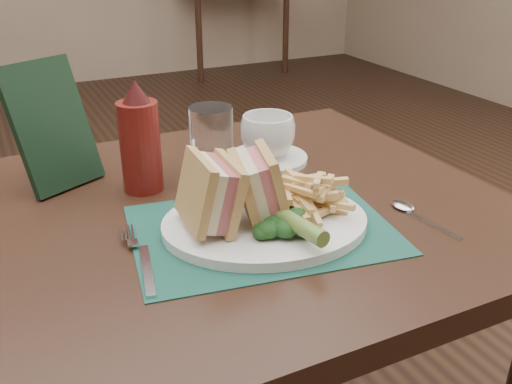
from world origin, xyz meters
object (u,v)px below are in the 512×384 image
sandwich_half_a (196,195)px  coffee_cup (268,136)px  placemat (262,229)px  sandwich_half_b (244,186)px  drinking_glass (212,144)px  saucer (267,158)px  ketchup_bottle (140,137)px  check_presenter (52,126)px  table_bg_right (228,26)px  plate (265,223)px

sandwich_half_a → coffee_cup: sandwich_half_a is taller
placemat → sandwich_half_b: sandwich_half_b is taller
placemat → drinking_glass: bearing=88.4°
saucer → ketchup_bottle: bearing=-175.2°
sandwich_half_a → sandwich_half_b: 0.07m
check_presenter → sandwich_half_a: bearing=-90.8°
table_bg_right → saucer: saucer is taller
table_bg_right → coffee_cup: size_ratio=8.93×
plate → drinking_glass: size_ratio=2.31×
saucer → ketchup_bottle: (-0.24, -0.02, 0.09)m
saucer → sandwich_half_a: bearing=-135.3°
sandwich_half_a → check_presenter: size_ratio=0.49×
table_bg_right → saucer: 4.07m
sandwich_half_b → check_presenter: check_presenter is taller
plate → check_presenter: 0.40m
table_bg_right → ketchup_bottle: size_ratio=4.84×
saucer → check_presenter: 0.39m
table_bg_right → plate: size_ratio=3.00×
drinking_glass → ketchup_bottle: size_ratio=0.70×
plate → check_presenter: bearing=142.6°
coffee_cup → ketchup_bottle: size_ratio=0.54×
sandwich_half_a → plate: bearing=-4.7°
table_bg_right → coffee_cup: (-1.54, -3.75, 0.42)m
sandwich_half_a → saucer: sandwich_half_a is taller
saucer → coffee_cup: 0.04m
plate → drinking_glass: drinking_glass is taller
placemat → table_bg_right: bearing=67.2°
sandwich_half_b → table_bg_right: bearing=81.5°
placemat → coffee_cup: coffee_cup is taller
placemat → ketchup_bottle: 0.26m
sandwich_half_a → coffee_cup: 0.32m
plate → ketchup_bottle: (-0.12, 0.21, 0.08)m
coffee_cup → check_presenter: bearing=170.0°
drinking_glass → table_bg_right: bearing=66.2°
sandwich_half_b → drinking_glass: (0.03, 0.19, -0.00)m
table_bg_right → saucer: bearing=-112.4°
saucer → ketchup_bottle: size_ratio=0.81×
ketchup_bottle → check_presenter: check_presenter is taller
saucer → ketchup_bottle: 0.26m
drinking_glass → check_presenter: (-0.24, 0.10, 0.04)m
placemat → saucer: bearing=61.2°
table_bg_right → check_presenter: (-1.91, -3.68, 0.48)m
ketchup_bottle → check_presenter: (-0.12, 0.08, 0.01)m
sandwich_half_b → ketchup_bottle: bearing=130.0°
sandwich_half_a → check_presenter: 0.32m
sandwich_half_a → ketchup_bottle: ketchup_bottle is taller
table_bg_right → sandwich_half_b: bearing=-113.1°
placemat → check_presenter: bearing=128.3°
coffee_cup → drinking_glass: bearing=-164.9°
placemat → ketchup_bottle: size_ratio=2.00×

